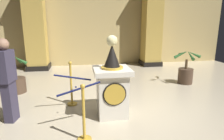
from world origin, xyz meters
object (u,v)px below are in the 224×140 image
Objects in this scene: potted_palm_left at (16,82)px; potted_palm_right at (186,73)px; stanchion_far at (84,122)px; bystander_guest at (7,79)px; pedestal_clock at (112,86)px; stanchion_near at (71,90)px.

potted_palm_right is (5.22, 0.00, 0.04)m from potted_palm_left.
stanchion_far is 1.80m from bystander_guest.
pedestal_clock reaches higher than stanchion_far.
potted_palm_left is at bearing -180.00° from potted_palm_right.
pedestal_clock reaches higher than potted_palm_left.
pedestal_clock reaches higher than bystander_guest.
pedestal_clock is at bearing -146.35° from potted_palm_right.
potted_palm_left is (-2.47, 1.83, -0.34)m from pedestal_clock.
potted_palm_right is at bearing 38.67° from stanchion_far.
pedestal_clock reaches higher than potted_palm_right.
potted_palm_right is (3.37, 2.70, 0.00)m from stanchion_far.
pedestal_clock is at bearing -2.33° from bystander_guest.
pedestal_clock is 3.09m from potted_palm_left.
stanchion_near is 1.96m from potted_palm_left.
pedestal_clock is 3.32m from potted_palm_right.
stanchion_near reaches higher than stanchion_far.
potted_palm_right reaches higher than potted_palm_left.
bystander_guest is (-4.81, -1.75, 0.53)m from potted_palm_right.
potted_palm_right is at bearing 0.00° from potted_palm_left.
stanchion_far is 0.90× the size of potted_palm_right.
bystander_guest is at bearing 146.46° from stanchion_far.
potted_palm_left is 0.98× the size of potted_palm_right.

